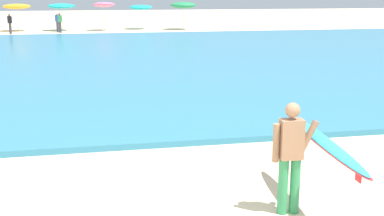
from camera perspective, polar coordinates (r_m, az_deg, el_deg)
The scene contains 10 objects.
sea at distance 24.09m, azimuth -7.64°, elevation 5.86°, with size 120.00×28.00×0.14m, color teal.
surfer_with_board at distance 7.39m, azimuth 13.38°, elevation -4.60°, with size 1.00×2.96×1.73m.
beach_umbrella_1 at distance 43.17m, azimuth -20.00°, elevation 11.21°, with size 2.23×2.23×2.26m.
beach_umbrella_2 at distance 42.66m, azimuth -15.18°, elevation 11.54°, with size 2.26×2.27×2.28m.
beach_umbrella_3 at distance 42.04m, azimuth -10.36°, elevation 11.91°, with size 1.86×1.89×2.44m.
beach_umbrella_4 at distance 43.11m, azimuth -6.06°, elevation 11.73°, with size 2.03×2.04×2.12m.
beach_umbrella_5 at distance 42.48m, azimuth -1.04°, elevation 12.05°, with size 2.21×2.22×2.38m.
beachgoer_near_row_left at distance 40.70m, azimuth -20.70°, elevation 9.37°, with size 0.32×0.20×1.58m.
beachgoer_near_row_mid at distance 40.69m, azimuth -15.33°, elevation 9.76°, with size 0.32×0.20×1.58m.
beachgoer_near_row_right at distance 41.39m, azimuth -15.62°, elevation 9.80°, with size 0.32×0.20×1.58m.
Camera 1 is at (-1.44, -5.59, 3.31)m, focal length 45.17 mm.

